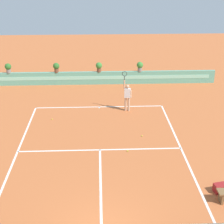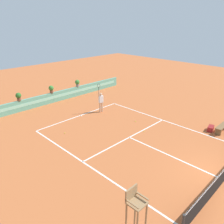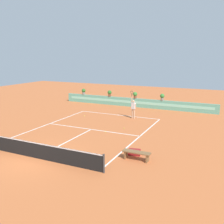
# 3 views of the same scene
# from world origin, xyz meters

# --- Properties ---
(ground_plane) EXTENTS (60.00, 60.00, 0.00)m
(ground_plane) POSITION_xyz_m (0.00, 6.00, 0.00)
(ground_plane) COLOR #BC6033
(court_lines) EXTENTS (8.32, 11.94, 0.01)m
(court_lines) POSITION_xyz_m (0.00, 6.72, 0.00)
(court_lines) COLOR white
(court_lines) RESTS_ON ground
(net) EXTENTS (8.92, 0.10, 1.00)m
(net) POSITION_xyz_m (0.00, 0.00, 0.51)
(net) COLOR #333333
(net) RESTS_ON ground
(back_wall_barrier) EXTENTS (18.00, 0.21, 1.00)m
(back_wall_barrier) POSITION_xyz_m (0.00, 16.39, 0.50)
(back_wall_barrier) COLOR #60A88E
(back_wall_barrier) RESTS_ON ground
(bench_courtside) EXTENTS (1.60, 0.44, 0.51)m
(bench_courtside) POSITION_xyz_m (5.35, 2.20, 0.38)
(bench_courtside) COLOR brown
(bench_courtside) RESTS_ON ground
(gear_bag) EXTENTS (0.76, 0.49, 0.36)m
(gear_bag) POSITION_xyz_m (4.99, 2.84, 0.18)
(gear_bag) COLOR maroon
(gear_bag) RESTS_ON ground
(tennis_player) EXTENTS (0.61, 0.29, 2.58)m
(tennis_player) POSITION_xyz_m (1.76, 11.22, 1.05)
(tennis_player) COLOR tan
(tennis_player) RESTS_ON ground
(tennis_ball_near_baseline) EXTENTS (0.07, 0.07, 0.07)m
(tennis_ball_near_baseline) POSITION_xyz_m (-2.84, 10.07, 0.03)
(tennis_ball_near_baseline) COLOR #CCE033
(tennis_ball_near_baseline) RESTS_ON ground
(tennis_ball_mid_court) EXTENTS (0.07, 0.07, 0.07)m
(tennis_ball_mid_court) POSITION_xyz_m (2.29, 7.74, 0.03)
(tennis_ball_mid_court) COLOR #CCE033
(tennis_ball_mid_court) RESTS_ON ground
(tennis_ball_by_sideline) EXTENTS (0.07, 0.07, 0.07)m
(tennis_ball_by_sideline) POSITION_xyz_m (1.38, 6.18, 0.03)
(tennis_ball_by_sideline) COLOR #CCE033
(tennis_ball_by_sideline) RESTS_ON ground
(potted_plant_far_left) EXTENTS (0.48, 0.48, 0.72)m
(potted_plant_far_left) POSITION_xyz_m (-6.78, 16.39, 1.41)
(potted_plant_far_left) COLOR gray
(potted_plant_far_left) RESTS_ON back_wall_barrier
(potted_plant_left) EXTENTS (0.48, 0.48, 0.72)m
(potted_plant_left) POSITION_xyz_m (-3.19, 16.39, 1.41)
(potted_plant_left) COLOR brown
(potted_plant_left) RESTS_ON back_wall_barrier
(potted_plant_centre) EXTENTS (0.48, 0.48, 0.72)m
(potted_plant_centre) POSITION_xyz_m (0.03, 16.39, 1.41)
(potted_plant_centre) COLOR brown
(potted_plant_centre) RESTS_ON back_wall_barrier
(potted_plant_right) EXTENTS (0.48, 0.48, 0.72)m
(potted_plant_right) POSITION_xyz_m (3.15, 16.39, 1.41)
(potted_plant_right) COLOR gray
(potted_plant_right) RESTS_ON back_wall_barrier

